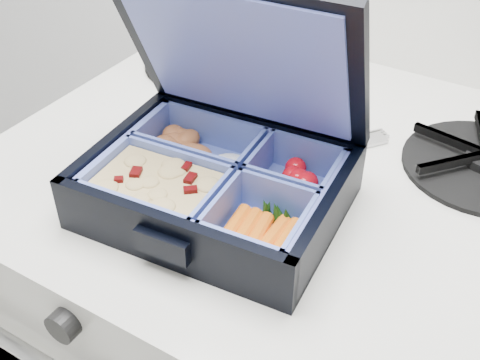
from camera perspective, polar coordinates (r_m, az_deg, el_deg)
The scene contains 3 objects.
bento_box at distance 0.61m, azimuth -2.28°, elevation -0.49°, with size 0.25×0.19×0.06m, color black, non-canonical shape.
burner_grate_rear at distance 0.89m, azimuth -3.24°, elevation 11.42°, with size 0.18×0.18×0.02m, color black.
fork at distance 0.70m, azimuth 6.76°, elevation 2.41°, with size 0.02×0.18×0.01m, color #ACACAC, non-canonical shape.
Camera 1 is at (-0.19, 1.13, 1.35)m, focal length 45.00 mm.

